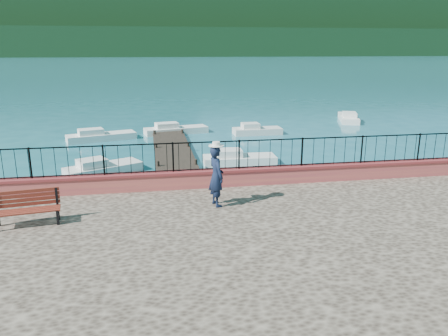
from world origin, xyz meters
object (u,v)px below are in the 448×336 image
object	(u,v)px
boat_0	(103,165)
boat_4	(176,128)
boat_2	(257,128)
boat_5	(349,116)
boat_1	(240,156)
boat_3	(101,134)
park_bench	(28,215)
person	(216,176)

from	to	relation	value
boat_0	boat_4	bearing A→B (deg)	39.75
boat_2	boat_4	size ratio (longest dim) A/B	0.76
boat_4	boat_5	distance (m)	14.41
boat_4	boat_5	xyz separation A→B (m)	(14.09, 3.02, 0.00)
boat_0	boat_1	bearing A→B (deg)	-21.86
boat_2	boat_3	size ratio (longest dim) A/B	0.77
boat_4	boat_5	bearing A→B (deg)	0.68
boat_5	boat_3	bearing A→B (deg)	122.70
boat_1	boat_4	size ratio (longest dim) A/B	0.85
boat_1	boat_2	world-z (taller)	same
boat_2	boat_3	xyz separation A→B (m)	(-10.31, -0.25, 0.00)
boat_3	park_bench	bearing A→B (deg)	-107.01
boat_1	boat_4	bearing A→B (deg)	109.08
boat_4	boat_5	size ratio (longest dim) A/B	0.99
boat_2	boat_4	xyz separation A→B (m)	(-5.45, 1.22, 0.00)
boat_0	boat_4	distance (m)	10.23
boat_1	boat_5	size ratio (longest dim) A/B	0.84
boat_0	boat_3	xyz separation A→B (m)	(-0.84, 7.95, 0.00)
boat_3	boat_5	xyz separation A→B (m)	(18.94, 4.48, 0.00)
boat_3	boat_4	bearing A→B (deg)	0.46
boat_1	park_bench	bearing A→B (deg)	-126.40
boat_2	park_bench	bearing A→B (deg)	-122.53
park_bench	boat_4	distance (m)	19.07
boat_3	person	bearing A→B (deg)	-89.54
boat_0	boat_3	size ratio (longest dim) A/B	0.82
boat_2	boat_4	bearing A→B (deg)	166.42
person	boat_2	bearing A→B (deg)	-31.91
person	boat_1	xyz separation A→B (m)	(2.58, 8.93, -1.70)
person	boat_2	distance (m)	17.46
person	boat_2	xyz separation A→B (m)	(5.41, 16.51, -1.70)
boat_4	park_bench	bearing A→B (deg)	-116.86
boat_0	boat_2	xyz separation A→B (m)	(9.47, 8.19, 0.00)
park_bench	boat_1	size ratio (longest dim) A/B	0.46
park_bench	person	distance (m)	5.18
boat_2	boat_1	bearing A→B (deg)	-111.42
park_bench	boat_0	distance (m)	9.07
park_bench	boat_1	bearing A→B (deg)	43.16
person	boat_2	size ratio (longest dim) A/B	0.55
park_bench	boat_3	bearing A→B (deg)	81.29
boat_1	boat_3	world-z (taller)	same
boat_0	boat_2	bearing A→B (deg)	13.74
park_bench	boat_0	bearing A→B (deg)	75.32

